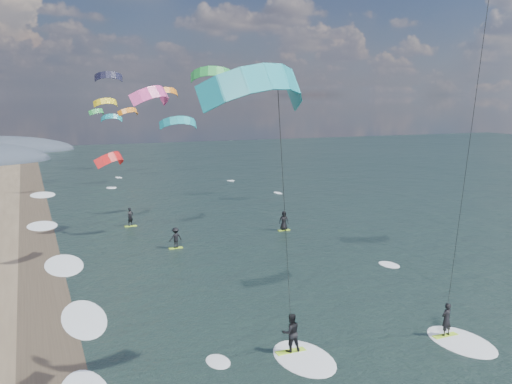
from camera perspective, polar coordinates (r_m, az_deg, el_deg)
name	(u,v)px	position (r m, az deg, el deg)	size (l,w,h in m)	color
wet_sand_strip	(51,364)	(28.95, -19.81, -15.84)	(3.00, 240.00, 0.00)	#382D23
kitesurfer_near_a	(490,13)	(23.58, 22.40, 16.18)	(7.87, 8.71, 19.62)	#B7F42B
kitesurfer_near_b	(285,179)	(21.01, 2.90, 1.32)	(7.35, 8.88, 13.82)	#B7F42B
far_kitesurfers	(205,227)	(49.65, -5.09, -3.54)	(13.79, 10.00, 1.79)	#B7F42B
bg_kite_field	(137,104)	(71.57, -11.85, 8.57)	(14.16, 71.76, 8.85)	#D83F8C
shoreline_surf	(70,322)	(33.36, -18.08, -12.27)	(2.40, 79.40, 0.11)	white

